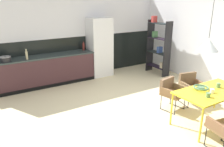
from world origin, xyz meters
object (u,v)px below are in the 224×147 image
mug_short_terracotta (208,95)px  mug_tall_blue (218,85)px  mug_wide_latte (212,91)px  bottle_wine_green (84,46)px  refrigerator_column (100,47)px  open_shelf_unit (158,46)px  dining_table (212,93)px  fruit_bowl (201,88)px  bottle_oil_tall (27,55)px  armchair_by_stool (190,84)px  pendant_lamp_over_table_near (208,45)px  cooking_pot (5,59)px  armchair_near_window (171,90)px

mug_short_terracotta → mug_tall_blue: bearing=18.4°
mug_wide_latte → mug_tall_blue: bearing=16.9°
mug_short_terracotta → bottle_wine_green: size_ratio=0.45×
refrigerator_column → open_shelf_unit: open_shelf_unit is taller
dining_table → fruit_bowl: bearing=130.5°
dining_table → bottle_oil_tall: bottle_oil_tall is taller
dining_table → armchair_by_stool: 1.02m
refrigerator_column → pendant_lamp_over_table_near: 4.01m
mug_short_terracotta → fruit_bowl: bearing=56.9°
mug_wide_latte → pendant_lamp_over_table_near: size_ratio=0.11×
mug_short_terracotta → open_shelf_unit: 3.66m
armchair_by_stool → cooking_pot: cooking_pot is taller
mug_short_terracotta → mug_wide_latte: 0.26m
armchair_near_window → mug_short_terracotta: size_ratio=5.82×
mug_tall_blue → bottle_oil_tall: (-3.04, 3.74, 0.25)m
bottle_oil_tall → pendant_lamp_over_table_near: 4.56m
cooking_pot → bottle_oil_tall: 0.54m
dining_table → armchair_by_stool: bearing=63.7°
bottle_oil_tall → open_shelf_unit: bearing=-9.8°
dining_table → mug_tall_blue: (0.25, 0.04, 0.10)m
refrigerator_column → pendant_lamp_over_table_near: (0.12, -3.94, 0.73)m
open_shelf_unit → armchair_near_window: bearing=-35.5°
mug_wide_latte → open_shelf_unit: (1.46, 3.14, 0.21)m
fruit_bowl → open_shelf_unit: 3.27m
refrigerator_column → armchair_by_stool: size_ratio=2.58×
armchair_by_stool → mug_tall_blue: bearing=90.1°
pendant_lamp_over_table_near → armchair_near_window: bearing=83.1°
dining_table → armchair_by_stool: (0.44, 0.90, -0.20)m
fruit_bowl → mug_tall_blue: mug_tall_blue is taller
armchair_by_stool → open_shelf_unit: open_shelf_unit is taller
mug_short_terracotta → mug_wide_latte: size_ratio=1.06×
bottle_oil_tall → pendant_lamp_over_table_near: (2.48, -3.76, 0.66)m
mug_tall_blue → open_shelf_unit: size_ratio=0.07×
armchair_near_window → cooking_pot: bearing=-54.4°
mug_wide_latte → bottle_oil_tall: (-2.68, 3.85, 0.26)m
dining_table → pendant_lamp_over_table_near: bearing=175.8°
bottle_wine_green → pendant_lamp_over_table_near: pendant_lamp_over_table_near is taller
dining_table → armchair_near_window: size_ratio=2.11×
mug_short_terracotta → bottle_oil_tall: bearing=121.7°
mug_short_terracotta → pendant_lamp_over_table_near: size_ratio=0.12×
dining_table → bottle_wine_green: bottle_wine_green is taller
armchair_near_window → bottle_oil_tall: (-2.59, 2.89, 0.55)m
mug_short_terracotta → cooking_pot: (-2.97, 4.00, 0.20)m
armchair_by_stool → mug_tall_blue: size_ratio=5.74×
fruit_bowl → bottle_wine_green: bearing=101.8°
armchair_near_window → mug_wide_latte: 1.01m
fruit_bowl → cooking_pot: 4.87m
armchair_by_stool → mug_wide_latte: bearing=73.1°
refrigerator_column → bottle_wine_green: size_ratio=6.95×
fruit_bowl → bottle_oil_tall: bottle_oil_tall is taller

